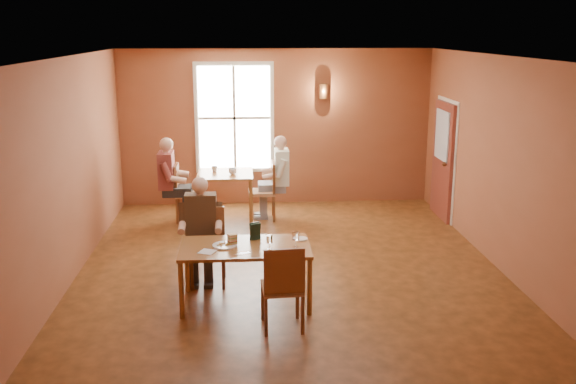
{
  "coord_description": "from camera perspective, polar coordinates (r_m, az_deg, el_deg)",
  "views": [
    {
      "loc": [
        -0.64,
        -8.82,
        3.36
      ],
      "look_at": [
        0.0,
        0.2,
        1.05
      ],
      "focal_mm": 40.0,
      "sensor_mm": 36.0,
      "label": 1
    }
  ],
  "objects": [
    {
      "name": "wall_front",
      "position": [
        5.67,
        2.64,
        -4.82
      ],
      "size": [
        6.0,
        0.04,
        3.0
      ],
      "primitive_type": "cube",
      "color": "brown",
      "rests_on": "ground"
    },
    {
      "name": "knife",
      "position": [
        7.7,
        -4.13,
        -5.48
      ],
      "size": [
        0.2,
        0.08,
        0.0
      ],
      "primitive_type": "cube",
      "rotation": [
        0.0,
        0.0,
        0.35
      ],
      "color": "silver",
      "rests_on": "main_table"
    },
    {
      "name": "goblet_b",
      "position": [
        7.88,
        0.69,
        -4.17
      ],
      "size": [
        0.09,
        0.09,
        0.22
      ],
      "primitive_type": null,
      "rotation": [
        0.0,
        0.0,
        0.1
      ],
      "color": "white",
      "rests_on": "main_table"
    },
    {
      "name": "cup_b",
      "position": [
        11.58,
        -6.56,
        2.05
      ],
      "size": [
        0.12,
        0.12,
        0.1
      ],
      "primitive_type": "imported",
      "rotation": [
        0.0,
        0.0,
        -0.14
      ],
      "color": "white",
      "rests_on": "second_table"
    },
    {
      "name": "window",
      "position": [
        12.38,
        -4.79,
        6.57
      ],
      "size": [
        1.36,
        0.1,
        1.96
      ],
      "primitive_type": "cube",
      "color": "white",
      "rests_on": "wall_back"
    },
    {
      "name": "wall_sconce",
      "position": [
        12.37,
        3.15,
        8.93
      ],
      "size": [
        0.16,
        0.16,
        0.28
      ],
      "primitive_type": "cylinder",
      "color": "brown",
      "rests_on": "wall_back"
    },
    {
      "name": "chair_diner_maroon",
      "position": [
        11.58,
        -8.79,
        -0.07
      ],
      "size": [
        0.45,
        0.45,
        1.03
      ],
      "primitive_type": null,
      "rotation": [
        0.0,
        0.0,
        -1.57
      ],
      "color": "brown",
      "rests_on": "ground"
    },
    {
      "name": "chair_diner_main",
      "position": [
        8.67,
        -7.14,
        -4.96
      ],
      "size": [
        0.45,
        0.45,
        1.02
      ],
      "primitive_type": null,
      "rotation": [
        0.0,
        0.0,
        3.14
      ],
      "color": "#442313",
      "rests_on": "ground"
    },
    {
      "name": "side_plate",
      "position": [
        8.19,
        1.1,
        -4.18
      ],
      "size": [
        0.22,
        0.22,
        0.01
      ],
      "primitive_type": "cylinder",
      "rotation": [
        0.0,
        0.0,
        -0.17
      ],
      "color": "silver",
      "rests_on": "main_table"
    },
    {
      "name": "diner_maroon",
      "position": [
        11.53,
        -8.98,
        1.02
      ],
      "size": [
        0.59,
        0.59,
        1.48
      ],
      "primitive_type": null,
      "rotation": [
        0.0,
        0.0,
        -1.57
      ],
      "color": "maroon",
      "rests_on": "ground"
    },
    {
      "name": "main_table",
      "position": [
        8.1,
        -3.78,
        -7.33
      ],
      "size": [
        1.6,
        0.9,
        0.75
      ],
      "primitive_type": null,
      "color": "brown",
      "rests_on": "ground"
    },
    {
      "name": "plate_food",
      "position": [
        7.97,
        -5.63,
        -4.69
      ],
      "size": [
        0.36,
        0.36,
        0.04
      ],
      "primitive_type": "cylinder",
      "rotation": [
        0.0,
        0.0,
        -0.19
      ],
      "color": "white",
      "rests_on": "main_table"
    },
    {
      "name": "napkin",
      "position": [
        7.81,
        -7.19,
        -5.28
      ],
      "size": [
        0.24,
        0.24,
        0.01
      ],
      "primitive_type": "cube",
      "rotation": [
        0.0,
        0.0,
        -0.41
      ],
      "color": "white",
      "rests_on": "main_table"
    },
    {
      "name": "second_table",
      "position": [
        11.56,
        -5.56,
        -0.41
      ],
      "size": [
        0.98,
        0.98,
        0.87
      ],
      "primitive_type": null,
      "color": "#5C2C14",
      "rests_on": "ground"
    },
    {
      "name": "goblet_c",
      "position": [
        7.8,
        -1.66,
        -4.45
      ],
      "size": [
        0.1,
        0.1,
        0.19
      ],
      "primitive_type": null,
      "rotation": [
        0.0,
        0.0,
        0.37
      ],
      "color": "white",
      "rests_on": "main_table"
    },
    {
      "name": "wall_back",
      "position": [
        12.48,
        -1.07,
        5.75
      ],
      "size": [
        6.0,
        0.04,
        3.0
      ],
      "primitive_type": "cube",
      "color": "brown",
      "rests_on": "ground"
    },
    {
      "name": "wall_right",
      "position": [
        9.72,
        18.04,
        2.59
      ],
      "size": [
        0.04,
        7.0,
        3.0
      ],
      "primitive_type": "cube",
      "color": "brown",
      "rests_on": "ground"
    },
    {
      "name": "wall_left",
      "position": [
        9.32,
        -18.65,
        2.06
      ],
      "size": [
        0.04,
        7.0,
        3.0
      ],
      "primitive_type": "cube",
      "color": "brown",
      "rests_on": "ground"
    },
    {
      "name": "door",
      "position": [
        11.91,
        13.54,
        2.74
      ],
      "size": [
        0.12,
        1.04,
        2.1
      ],
      "primitive_type": "cube",
      "color": "maroon",
      "rests_on": "ground"
    },
    {
      "name": "chair_empty",
      "position": [
        7.39,
        -0.53,
        -8.32
      ],
      "size": [
        0.48,
        0.48,
        1.03
      ],
      "primitive_type": null,
      "rotation": [
        0.0,
        0.0,
        0.06
      ],
      "color": "brown",
      "rests_on": "ground"
    },
    {
      "name": "sandwich",
      "position": [
        7.99,
        -4.97,
        -4.31
      ],
      "size": [
        0.13,
        0.13,
        0.12
      ],
      "primitive_type": "cube",
      "rotation": [
        0.0,
        0.0,
        0.43
      ],
      "color": "tan",
      "rests_on": "main_table"
    },
    {
      "name": "ceiling",
      "position": [
        8.85,
        0.09,
        12.0
      ],
      "size": [
        6.0,
        7.0,
        0.04
      ],
      "primitive_type": "cube",
      "color": "white",
      "rests_on": "wall_back"
    },
    {
      "name": "cup_a",
      "position": [
        11.36,
        -4.96,
        1.86
      ],
      "size": [
        0.14,
        0.14,
        0.11
      ],
      "primitive_type": "imported",
      "rotation": [
        0.0,
        0.0,
        0.02
      ],
      "color": "white",
      "rests_on": "second_table"
    },
    {
      "name": "menu_stand",
      "position": [
        8.15,
        -2.94,
        -3.52
      ],
      "size": [
        0.15,
        0.12,
        0.22
      ],
      "primitive_type": "cube",
      "rotation": [
        0.0,
        0.0,
        0.41
      ],
      "color": "black",
      "rests_on": "main_table"
    },
    {
      "name": "diner_white",
      "position": [
        11.49,
        -2.21,
        1.08
      ],
      "size": [
        0.58,
        0.58,
        1.46
      ],
      "primitive_type": null,
      "rotation": [
        0.0,
        0.0,
        1.57
      ],
      "color": "white",
      "rests_on": "ground"
    },
    {
      "name": "chair_diner_white",
      "position": [
        11.54,
        -2.35,
        0.11
      ],
      "size": [
        0.47,
        0.47,
        1.06
      ],
      "primitive_type": null,
      "rotation": [
        0.0,
        0.0,
        1.57
      ],
      "color": "#522910",
      "rests_on": "ground"
    },
    {
      "name": "ground",
      "position": [
        9.46,
        0.09,
        -6.47
      ],
      "size": [
        6.0,
        7.0,
        0.01
      ],
      "primitive_type": "cube",
      "color": "brown",
      "rests_on": "ground"
    },
    {
      "name": "diner_main",
      "position": [
        8.59,
        -7.19,
        -3.91
      ],
      "size": [
        0.55,
        0.55,
        1.38
      ],
      "primitive_type": null,
      "rotation": [
        0.0,
        0.0,
        3.14
      ],
      "color": "black",
      "rests_on": "ground"
    },
    {
      "name": "sunglasses",
      "position": [
        7.72,
        0.53,
        -5.35
      ],
      "size": [
        0.12,
        0.12,
        0.02
      ],
      "primitive_type": "cube",
      "rotation": [
        0.0,
        0.0,
        0.77
      ],
      "color": "black",
      "rests_on": "main_table"
    }
  ]
}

